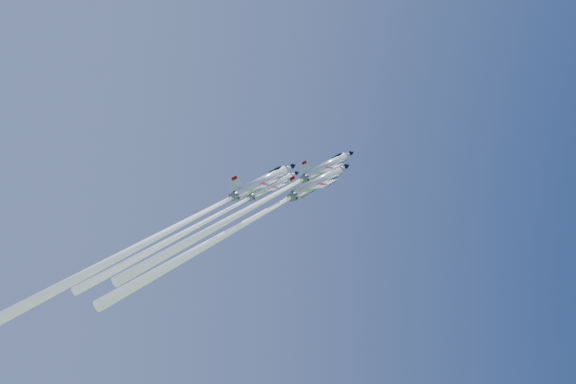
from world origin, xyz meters
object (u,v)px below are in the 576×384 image
object	(u,v)px
jet_lead	(249,221)
jet_slot	(172,229)
jet_left	(207,221)
jet_right	(258,204)

from	to	relation	value
jet_lead	jet_slot	distance (m)	16.37
jet_left	jet_right	bearing A→B (deg)	9.93
jet_left	jet_slot	bearing A→B (deg)	-62.33
jet_left	jet_slot	world-z (taller)	jet_left
jet_lead	jet_left	size ratio (longest dim) A/B	1.18
jet_right	jet_slot	world-z (taller)	jet_right
jet_lead	jet_right	world-z (taller)	jet_lead
jet_left	jet_slot	xyz separation A→B (m)	(-7.63, -7.98, -3.89)
jet_left	jet_right	world-z (taller)	jet_right
jet_right	jet_slot	xyz separation A→B (m)	(-13.88, 3.51, -4.72)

